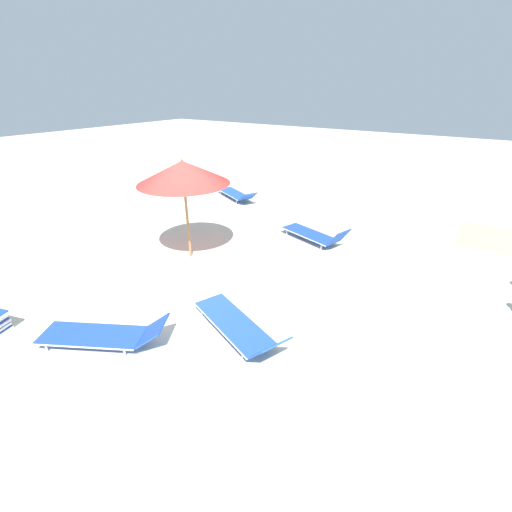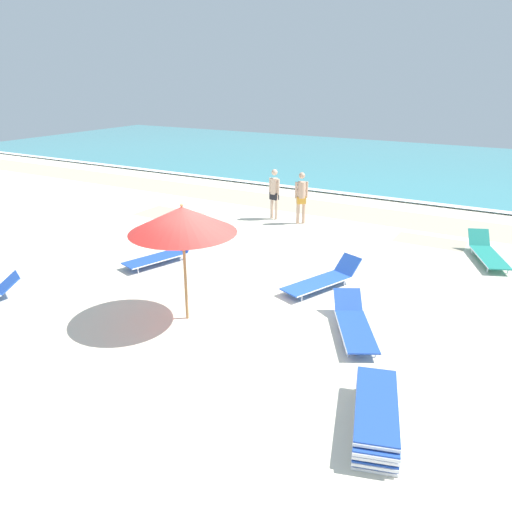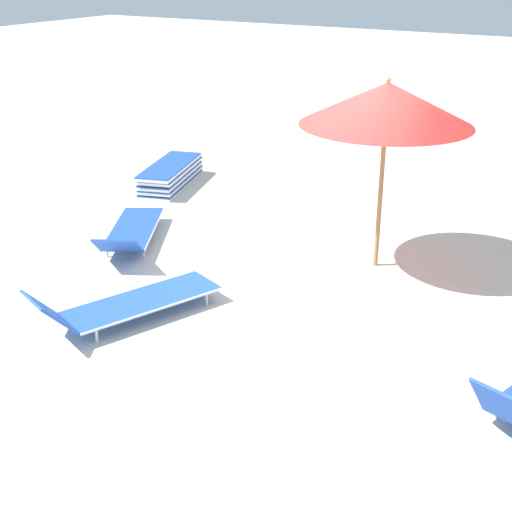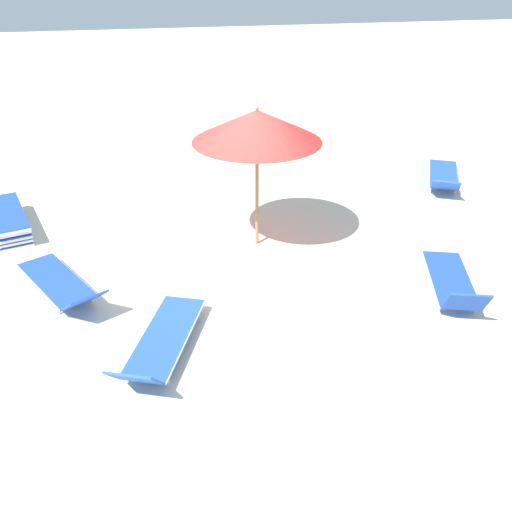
% 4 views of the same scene
% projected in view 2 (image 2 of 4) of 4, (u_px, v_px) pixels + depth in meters
% --- Properties ---
extents(ground_plane, '(60.00, 60.00, 0.16)m').
position_uv_depth(ground_plane, '(229.00, 317.00, 10.77)').
color(ground_plane, beige).
extents(ocean_water, '(60.00, 18.31, 0.07)m').
position_uv_depth(ocean_water, '(432.00, 166.00, 27.74)').
color(ocean_water, teal).
rests_on(ocean_water, ground_plane).
extents(beach_umbrella, '(2.17, 2.17, 2.50)m').
position_uv_depth(beach_umbrella, '(182.00, 220.00, 9.82)').
color(beach_umbrella, '#9E7547').
rests_on(beach_umbrella, ground_plane).
extents(lounger_stack, '(1.15, 2.01, 0.41)m').
position_uv_depth(lounger_stack, '(376.00, 416.00, 7.23)').
color(lounger_stack, blue).
rests_on(lounger_stack, ground_plane).
extents(sun_lounger_under_umbrella, '(1.37, 2.28, 0.59)m').
position_uv_depth(sun_lounger_under_umbrella, '(323.00, 279.00, 11.99)').
color(sun_lounger_under_umbrella, blue).
rests_on(sun_lounger_under_umbrella, ground_plane).
extents(sun_lounger_beside_umbrella, '(1.41, 2.29, 0.60)m').
position_uv_depth(sun_lounger_beside_umbrella, '(487.00, 253.00, 13.75)').
color(sun_lounger_beside_umbrella, '#1E8475').
rests_on(sun_lounger_beside_umbrella, ground_plane).
extents(sun_lounger_near_water_left, '(1.57, 2.18, 0.51)m').
position_uv_depth(sun_lounger_near_water_left, '(354.00, 324.00, 9.89)').
color(sun_lounger_near_water_left, blue).
rests_on(sun_lounger_near_water_left, ground_plane).
extents(sun_lounger_near_water_right, '(1.18, 2.12, 0.63)m').
position_uv_depth(sun_lounger_near_water_right, '(161.00, 255.00, 13.57)').
color(sun_lounger_near_water_right, blue).
rests_on(sun_lounger_near_water_right, ground_plane).
extents(beachgoer_wading_adult, '(0.37, 0.33, 1.76)m').
position_uv_depth(beachgoer_wading_adult, '(301.00, 195.00, 16.88)').
color(beachgoer_wading_adult, tan).
rests_on(beachgoer_wading_adult, ground_plane).
extents(beachgoer_strolling_adult, '(0.44, 0.27, 1.76)m').
position_uv_depth(beachgoer_strolling_adult, '(274.00, 191.00, 17.42)').
color(beachgoer_strolling_adult, beige).
rests_on(beachgoer_strolling_adult, ground_plane).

